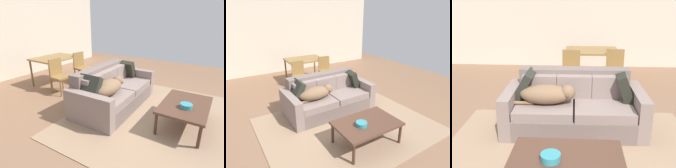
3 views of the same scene
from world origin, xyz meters
TOP-DOWN VIEW (x-y plane):
  - ground_plane at (0.00, 0.00)m, footprint 10.00×10.00m
  - back_partition at (0.00, 4.00)m, footprint 8.00×0.12m
  - area_rug at (0.15, -0.53)m, footprint 3.42×2.78m
  - couch at (0.15, 0.31)m, footprint 2.04×1.02m
  - dog_on_left_cushion at (-0.22, 0.15)m, footprint 0.92×0.39m
  - throw_pillow_by_left_arm at (-0.60, 0.35)m, footprint 0.33×0.45m
  - throw_pillow_by_right_arm at (0.89, 0.38)m, footprint 0.29×0.42m
  - coffee_table at (0.12, -1.17)m, footprint 1.11×0.75m
  - bowl_on_coffee_table at (-0.03, -1.21)m, footprint 0.19×0.19m
  - dining_table at (0.47, 2.42)m, footprint 1.15×0.87m
  - dining_chair_near_left at (0.04, 1.82)m, footprint 0.42×0.42m
  - dining_chair_near_right at (0.92, 1.87)m, footprint 0.45×0.45m

SIDE VIEW (x-z plane):
  - ground_plane at x=0.00m, z-range 0.00..0.00m
  - area_rug at x=0.15m, z-range 0.00..0.01m
  - couch at x=0.15m, z-range -0.10..0.74m
  - coffee_table at x=0.12m, z-range 0.17..0.60m
  - bowl_on_coffee_table at x=-0.03m, z-range 0.43..0.50m
  - dining_chair_near_left at x=0.04m, z-range 0.05..0.91m
  - dining_chair_near_right at x=0.92m, z-range 0.06..0.93m
  - dog_on_left_cushion at x=-0.22m, z-range 0.44..0.72m
  - throw_pillow_by_right_arm at x=0.89m, z-range 0.40..0.83m
  - throw_pillow_by_left_arm at x=-0.60m, z-range 0.41..0.86m
  - dining_table at x=0.47m, z-range 0.31..1.07m
  - back_partition at x=0.00m, z-range 0.00..2.70m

